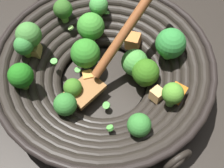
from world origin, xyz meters
TOP-DOWN VIEW (x-y plane):
  - ground_plane at (0.00, 0.00)m, footprint 4.00×4.00m
  - wok at (0.00, -0.00)m, footprint 0.43×0.43m

SIDE VIEW (x-z plane):
  - ground_plane at x=0.00m, z-range 0.00..0.00m
  - wok at x=0.00m, z-range -0.04..0.16m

